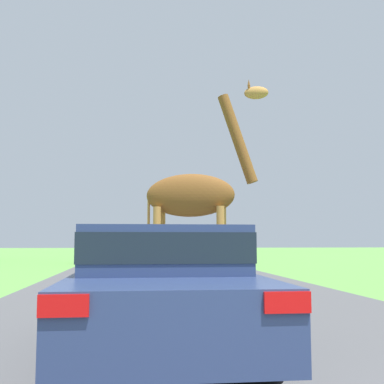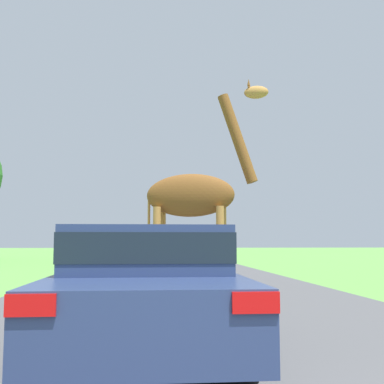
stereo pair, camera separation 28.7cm
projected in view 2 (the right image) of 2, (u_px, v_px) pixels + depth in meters
The scene contains 6 objects.
road at pixel (159, 259), 30.75m from camera, with size 7.31×120.00×0.00m.
giraffe_near_road at pixel (196, 197), 11.11m from camera, with size 2.88×1.16×4.86m.
car_lead_maroon at pixel (147, 285), 4.97m from camera, with size 1.72×3.95×1.27m.
car_queue_right at pixel (147, 250), 20.40m from camera, with size 1.74×4.17×1.38m.
car_queue_left at pixel (204, 248), 27.36m from camera, with size 1.89×4.26×1.32m.
car_far_ahead at pixel (111, 249), 25.17m from camera, with size 1.88×4.16×1.32m.
Camera 2 is at (-0.71, -1.09, 1.13)m, focal length 45.00 mm.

